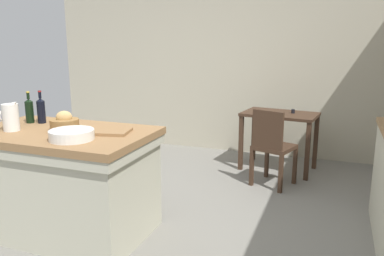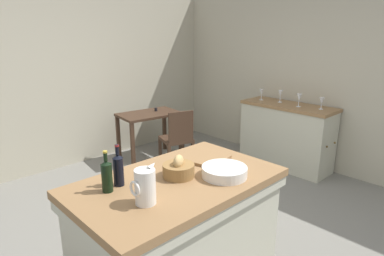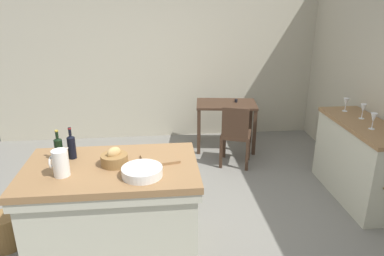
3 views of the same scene
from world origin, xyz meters
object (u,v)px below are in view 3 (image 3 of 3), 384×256
at_px(cutting_board, 160,159).
at_px(side_cabinet, 359,161).
at_px(wine_glass_right, 346,102).
at_px(wine_bottle_dark, 72,146).
at_px(island_table, 114,207).
at_px(pitcher, 60,163).
at_px(bread_basket, 114,159).
at_px(wine_bottle_amber, 59,148).
at_px(wine_glass_left, 373,118).
at_px(writing_desk, 226,111).
at_px(wicker_hamper, 5,232).
at_px(wine_glass_middle, 363,109).
at_px(wooden_chair, 236,134).
at_px(wash_bowl, 142,172).

bearing_deg(cutting_board, side_cabinet, 15.45).
bearing_deg(wine_glass_right, wine_bottle_dark, -162.41).
xyz_separation_m(island_table, pitcher, (-0.38, -0.14, 0.53)).
bearing_deg(bread_basket, wine_bottle_amber, 163.35).
relative_size(island_table, wine_glass_left, 8.48).
relative_size(writing_desk, pitcher, 3.64).
bearing_deg(wine_glass_right, cutting_board, -154.48).
relative_size(wine_bottle_dark, wine_glass_left, 1.65).
relative_size(island_table, wicker_hamper, 4.53).
distance_m(wine_bottle_dark, wine_glass_middle, 3.22).
relative_size(side_cabinet, wine_glass_right, 8.07).
height_order(pitcher, wicker_hamper, pitcher).
xyz_separation_m(island_table, wooden_chair, (1.49, 1.69, -0.00)).
bearing_deg(wine_glass_middle, cutting_board, -161.05).
relative_size(bread_basket, wicker_hamper, 0.70).
bearing_deg(bread_basket, wooden_chair, 48.90).
height_order(writing_desk, wine_glass_left, wine_glass_left).
bearing_deg(wash_bowl, wooden_chair, 57.48).
height_order(island_table, wine_bottle_amber, wine_bottle_amber).
bearing_deg(island_table, wicker_hamper, 170.58).
relative_size(wash_bowl, wine_bottle_amber, 1.17).
bearing_deg(bread_basket, pitcher, -159.14).
relative_size(wine_bottle_dark, wine_glass_right, 1.77).
distance_m(pitcher, wine_bottle_dark, 0.34).
height_order(side_cabinet, wine_glass_left, wine_glass_left).
xyz_separation_m(pitcher, bread_basket, (0.41, 0.16, -0.06)).
bearing_deg(wine_bottle_amber, wicker_hamper, 179.32).
bearing_deg(bread_basket, wine_glass_left, 11.12).
distance_m(wash_bowl, wicker_hamper, 1.60).
bearing_deg(side_cabinet, bread_basket, -165.58).
relative_size(writing_desk, cutting_board, 3.08).
bearing_deg(cutting_board, writing_desk, 65.04).
bearing_deg(wine_bottle_dark, wine_bottle_amber, -164.40).
xyz_separation_m(side_cabinet, wine_glass_right, (-0.01, 0.46, 0.58)).
distance_m(wooden_chair, cutting_board, 1.98).
bearing_deg(side_cabinet, wicker_hamper, -171.92).
bearing_deg(wash_bowl, wine_glass_right, 29.47).
bearing_deg(bread_basket, island_table, -147.75).
bearing_deg(wine_bottle_dark, wicker_hamper, -178.21).
height_order(pitcher, wine_glass_right, pitcher).
relative_size(writing_desk, wine_glass_left, 5.42).
height_order(side_cabinet, bread_basket, bread_basket).
height_order(wooden_chair, wine_bottle_dark, wine_bottle_dark).
distance_m(wine_bottle_amber, wine_glass_middle, 3.33).
bearing_deg(wine_glass_middle, side_cabinet, -103.77).
bearing_deg(writing_desk, island_table, -122.37).
distance_m(bread_basket, wicker_hamper, 1.36).
xyz_separation_m(side_cabinet, wine_glass_left, (-0.04, -0.17, 0.59)).
distance_m(writing_desk, wine_bottle_amber, 2.93).
bearing_deg(pitcher, wash_bowl, -6.41).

